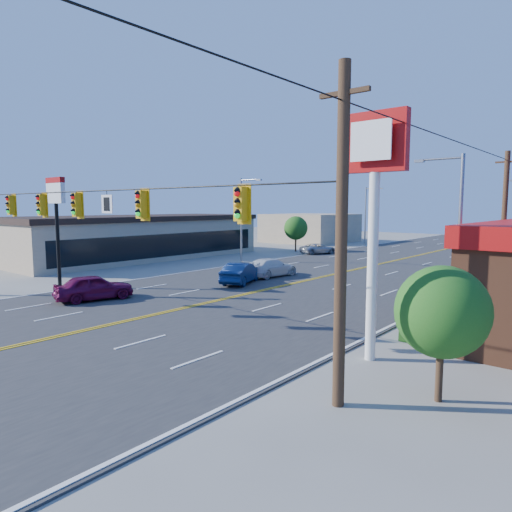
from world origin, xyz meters
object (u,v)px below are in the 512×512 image
Objects in this scene: car_blue at (241,274)px; car_white at (271,268)px; signal_span at (90,217)px; kfc_pylon at (375,186)px; car_magenta at (94,288)px; pizza_hut_sign at (56,209)px; car_silver at (318,249)px.

car_blue is 0.92× the size of car_white.
car_white is at bearing 100.47° from signal_span.
signal_span is 5.13× the size of car_white.
car_white is (-14.18, 12.55, -5.36)m from kfc_pylon.
signal_span is at bearing 164.68° from car_magenta.
car_magenta is at bearing -7.98° from pizza_hut_sign.
signal_span is 34.60m from car_silver.
car_blue is at bearing 131.43° from car_silver.
kfc_pylon is at bearing 0.00° from pizza_hut_sign.
signal_span is 2.86× the size of kfc_pylon.
car_magenta is (5.46, -0.76, -4.45)m from pizza_hut_sign.
car_blue is 3.79m from car_white.
signal_span is 11.60m from pizza_hut_sign.
car_blue is at bearing 102.10° from signal_span.
pizza_hut_sign is at bearing 110.49° from car_silver.
car_blue is (2.68, 9.54, -0.01)m from car_magenta.
car_white is (-3.06, 16.55, -4.20)m from signal_span.
kfc_pylon reaches higher than pizza_hut_sign.
car_white is at bearing -84.58° from car_magenta.
car_white is at bearing 138.48° from kfc_pylon.
kfc_pylon reaches higher than car_magenta.
car_silver is (-9.17, 33.08, -4.31)m from signal_span.
kfc_pylon is at bearing 19.78° from signal_span.
signal_span reaches higher than car_blue.
signal_span is 5.57× the size of car_blue.
pizza_hut_sign is 15.46m from car_white.
kfc_pylon is 17.39m from car_magenta.
pizza_hut_sign is at bearing 159.81° from signal_span.
car_magenta reaches higher than car_blue.
kfc_pylon is 35.88m from car_silver.
kfc_pylon is (11.12, 4.00, 1.16)m from signal_span.
car_magenta is (-16.54, -0.76, -5.31)m from kfc_pylon.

